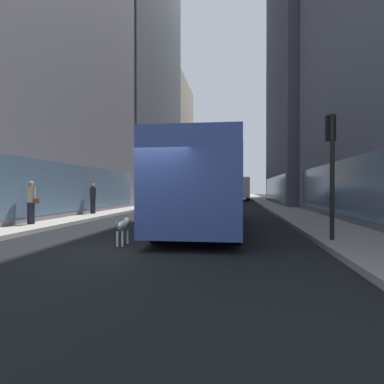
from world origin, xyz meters
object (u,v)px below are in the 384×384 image
at_px(car_silver_sedan, 202,194).
at_px(traffic_light_near, 331,156).
at_px(box_truck, 240,188).
at_px(car_red_coupe, 203,196).
at_px(dalmatian_dog, 123,226).
at_px(car_blue_hatchback, 226,196).
at_px(transit_bus, 208,183).
at_px(pedestrian_in_coat, 93,198).
at_px(pedestrian_with_handbag, 31,202).

bearing_deg(car_silver_sedan, traffic_light_near, -79.16).
height_order(car_silver_sedan, box_truck, box_truck).
distance_m(car_silver_sedan, car_red_coupe, 14.76).
height_order(car_silver_sedan, traffic_light_near, traffic_light_near).
bearing_deg(dalmatian_dog, box_truck, 84.48).
relative_size(car_silver_sedan, car_blue_hatchback, 0.96).
bearing_deg(car_red_coupe, car_silver_sedan, 96.22).
xyz_separation_m(transit_bus, car_silver_sedan, (-4.00, 36.34, -0.95)).
relative_size(pedestrian_in_coat, traffic_light_near, 0.50).
relative_size(box_truck, traffic_light_near, 2.21).
bearing_deg(car_silver_sedan, car_blue_hatchback, -74.10).
distance_m(car_blue_hatchback, dalmatian_dog, 27.02).
bearing_deg(transit_bus, car_blue_hatchback, 90.00).
bearing_deg(dalmatian_dog, pedestrian_with_handbag, 145.65).
distance_m(car_blue_hatchback, box_truck, 9.68).
distance_m(car_red_coupe, box_truck, 10.94).
xyz_separation_m(pedestrian_in_coat, traffic_light_near, (10.58, -8.24, 1.43)).
bearing_deg(car_blue_hatchback, transit_bus, -90.00).
height_order(car_blue_hatchback, dalmatian_dog, car_blue_hatchback).
bearing_deg(pedestrian_in_coat, dalmatian_dog, -61.26).
xyz_separation_m(transit_bus, pedestrian_with_handbag, (-6.88, -1.28, -0.76)).
bearing_deg(box_truck, traffic_light_near, -86.63).
bearing_deg(box_truck, car_red_coupe, -111.52).
bearing_deg(transit_bus, box_truck, 87.12).
bearing_deg(box_truck, car_silver_sedan, 141.00).
bearing_deg(car_blue_hatchback, box_truck, 80.45).
height_order(car_red_coupe, traffic_light_near, traffic_light_near).
bearing_deg(dalmatian_dog, car_silver_sedan, 92.90).
height_order(car_red_coupe, pedestrian_with_handbag, pedestrian_with_handbag).
bearing_deg(car_silver_sedan, pedestrian_with_handbag, -94.38).
height_order(car_blue_hatchback, traffic_light_near, traffic_light_near).
xyz_separation_m(transit_bus, box_truck, (1.60, 31.80, -0.11)).
height_order(transit_bus, pedestrian_in_coat, transit_bus).
xyz_separation_m(car_red_coupe, pedestrian_in_coat, (-4.48, -17.27, 0.19)).
bearing_deg(pedestrian_with_handbag, car_silver_sedan, 85.62).
relative_size(pedestrian_with_handbag, traffic_light_near, 0.50).
xyz_separation_m(car_blue_hatchback, box_truck, (1.60, 9.51, 0.84)).
bearing_deg(box_truck, pedestrian_in_coat, -107.19).
height_order(car_blue_hatchback, box_truck, box_truck).
bearing_deg(traffic_light_near, pedestrian_in_coat, 142.09).
distance_m(car_silver_sedan, dalmatian_dog, 41.05).
height_order(transit_bus, traffic_light_near, traffic_light_near).
bearing_deg(traffic_light_near, car_red_coupe, 103.44).
height_order(transit_bus, box_truck, same).
bearing_deg(pedestrian_in_coat, car_blue_hatchback, 68.97).
xyz_separation_m(dalmatian_dog, traffic_light_near, (5.62, 0.81, 1.92)).
xyz_separation_m(car_silver_sedan, traffic_light_near, (7.70, -40.19, 1.61)).
distance_m(dalmatian_dog, pedestrian_with_handbag, 6.03).
bearing_deg(car_silver_sedan, car_red_coupe, -83.78).
bearing_deg(pedestrian_with_handbag, car_red_coupe, 78.94).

